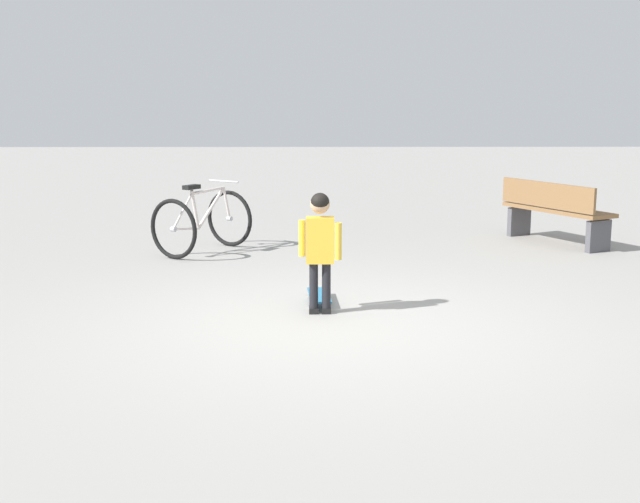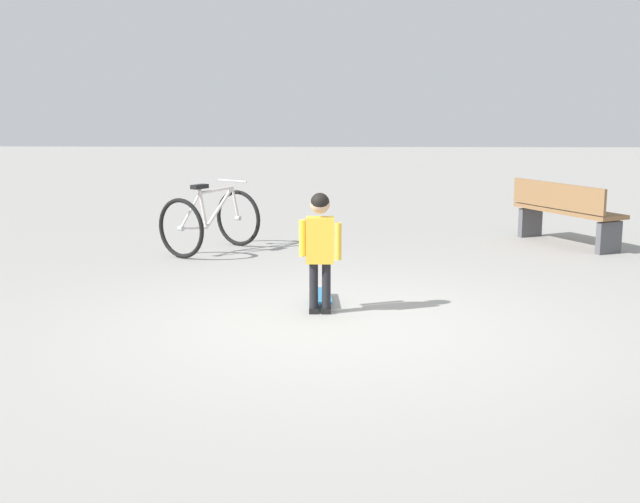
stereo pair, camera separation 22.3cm
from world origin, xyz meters
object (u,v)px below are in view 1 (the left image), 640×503
(child_person, at_px, (320,239))
(skateboard, at_px, (319,296))
(street_bench, at_px, (554,211))
(bicycle_near, at_px, (203,221))

(child_person, xyz_separation_m, skateboard, (-0.40, -0.00, -0.60))
(child_person, bearing_deg, street_bench, 138.80)
(child_person, height_order, bicycle_near, child_person)
(skateboard, xyz_separation_m, street_bench, (-3.08, 3.05, 0.36))
(skateboard, xyz_separation_m, bicycle_near, (-2.50, -1.39, 0.32))
(skateboard, bearing_deg, child_person, 0.60)
(skateboard, relative_size, bicycle_near, 0.46)
(bicycle_near, distance_m, street_bench, 4.48)
(child_person, relative_size, street_bench, 0.66)
(bicycle_near, height_order, street_bench, bicycle_near)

